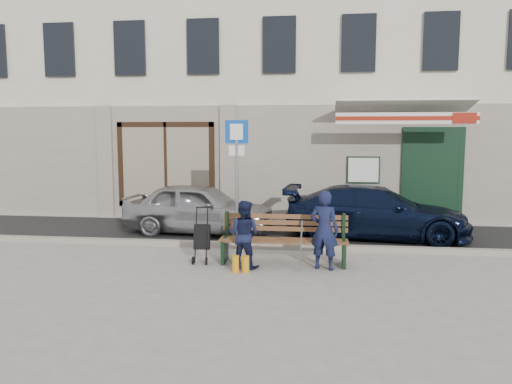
% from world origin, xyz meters
% --- Properties ---
extents(ground, '(80.00, 80.00, 0.00)m').
position_xyz_m(ground, '(0.00, 0.00, 0.00)').
color(ground, '#9E9991').
rests_on(ground, ground).
extents(asphalt_lane, '(60.00, 3.20, 0.01)m').
position_xyz_m(asphalt_lane, '(0.00, 3.10, 0.01)').
color(asphalt_lane, '#282828').
rests_on(asphalt_lane, ground).
extents(curb, '(60.00, 0.18, 0.12)m').
position_xyz_m(curb, '(0.00, 1.50, 0.06)').
color(curb, '#9E9384').
rests_on(curb, ground).
extents(building, '(20.00, 8.27, 10.00)m').
position_xyz_m(building, '(0.01, 8.45, 4.97)').
color(building, beige).
rests_on(building, ground).
extents(car_silver, '(3.79, 1.79, 1.25)m').
position_xyz_m(car_silver, '(-1.76, 2.88, 0.63)').
color(car_silver, '#A5A5AA').
rests_on(car_silver, ground).
extents(car_navy, '(4.35, 2.05, 1.23)m').
position_xyz_m(car_navy, '(2.44, 2.89, 0.61)').
color(car_navy, black).
rests_on(car_navy, ground).
extents(parking_sign, '(0.50, 0.08, 2.72)m').
position_xyz_m(parking_sign, '(-0.67, 1.89, 1.83)').
color(parking_sign, gray).
rests_on(parking_sign, ground).
extents(bench, '(2.40, 1.17, 0.98)m').
position_xyz_m(bench, '(0.43, 0.32, 0.46)').
color(bench, brown).
rests_on(bench, ground).
extents(man, '(0.59, 0.46, 1.44)m').
position_xyz_m(man, '(1.23, 0.05, 0.72)').
color(man, '#151A3A').
rests_on(man, ground).
extents(woman, '(0.71, 0.61, 1.24)m').
position_xyz_m(woman, '(-0.22, -0.02, 0.62)').
color(woman, '#141938').
rests_on(woman, ground).
extents(stroller, '(0.32, 0.44, 1.04)m').
position_xyz_m(stroller, '(-1.07, 0.26, 0.46)').
color(stroller, black).
rests_on(stroller, ground).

